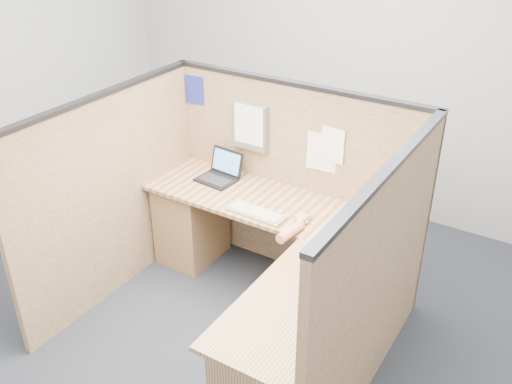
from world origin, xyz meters
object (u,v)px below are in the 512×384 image
Objects in this scene: l_desk at (266,277)px; laptop at (220,172)px; keyboard at (256,213)px; mouse at (302,220)px.

l_desk is 0.96m from laptop.
mouse is at bearing 15.49° from keyboard.
laptop is 0.61m from keyboard.
l_desk is 4.52× the size of keyboard.
laptop is (-0.72, 0.51, 0.39)m from l_desk.
mouse is (0.12, 0.26, 0.36)m from l_desk.
mouse is at bearing 65.41° from l_desk.
keyboard is (0.52, -0.32, -0.04)m from laptop.
l_desk is 0.45m from keyboard.
keyboard is (-0.20, 0.19, 0.35)m from l_desk.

